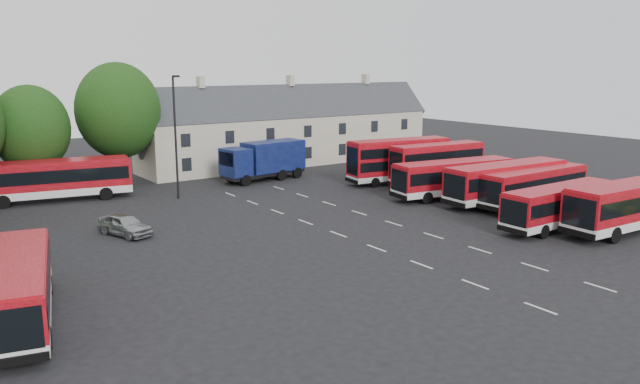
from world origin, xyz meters
The scene contains 15 objects.
ground centered at (0.00, 0.00, 0.00)m, with size 140.00×140.00×0.00m, color black.
lane_markings centered at (2.50, 2.00, 0.01)m, with size 5.15×33.80×0.01m.
terrace_houses centered at (14.00, 30.00, 3.86)m, with size 35.70×7.13×10.06m.
bus_row_a centered at (17.15, -8.90, 2.05)m, with size 12.17×3.35×3.41m.
bus_row_b centered at (13.81, -5.54, 1.77)m, with size 10.46×2.52×2.95m.
bus_row_c centered at (17.84, -0.32, 1.86)m, with size 10.98×2.71×3.09m.
bus_row_d centered at (17.07, 1.74, 2.00)m, with size 11.88×3.35×3.32m.
bus_row_e centered at (15.27, 5.87, 1.91)m, with size 11.49×4.20×3.18m.
bus_dd_south centered at (17.91, 10.46, 2.26)m, with size 9.86×3.11×3.98m.
bus_dd_north centered at (15.98, 13.68, 2.41)m, with size 10.55×3.88×4.23m.
bus_west centered at (-20.35, -1.73, 1.79)m, with size 4.60×10.83×2.99m.
bus_north centered at (-13.27, 23.93, 2.07)m, with size 12.51×4.98×3.45m.
box_truck centered at (5.97, 22.24, 2.13)m, with size 8.95×3.75×3.80m.
silver_car centered at (-11.93, 10.02, 0.73)m, with size 1.72×4.29×1.46m, color #A2A5AA.
lamppost centered at (-4.41, 19.03, 5.56)m, with size 0.72×0.40×10.41m.
Camera 1 is at (-24.45, -30.71, 11.35)m, focal length 35.00 mm.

